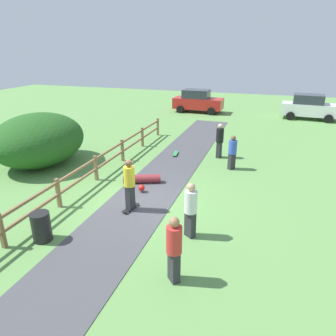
{
  "coord_description": "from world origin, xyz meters",
  "views": [
    {
      "loc": [
        4.26,
        -9.59,
        5.42
      ],
      "look_at": [
        0.69,
        1.17,
        1.0
      ],
      "focal_mm": 33.55,
      "sensor_mm": 36.0,
      "label": 1
    }
  ],
  "objects": [
    {
      "name": "ground_plane",
      "position": [
        0.0,
        0.0,
        0.0
      ],
      "size": [
        60.0,
        60.0,
        0.0
      ],
      "primitive_type": "plane",
      "color": "#60934C"
    },
    {
      "name": "asphalt_path",
      "position": [
        0.0,
        0.0,
        0.01
      ],
      "size": [
        2.4,
        28.0,
        0.02
      ],
      "primitive_type": "cube",
      "color": "#47474C",
      "rests_on": "ground_plane"
    },
    {
      "name": "wooden_fence",
      "position": [
        -2.6,
        0.0,
        0.67
      ],
      "size": [
        0.12,
        18.12,
        1.1
      ],
      "color": "olive",
      "rests_on": "ground_plane"
    },
    {
      "name": "parked_car_white",
      "position": [
        7.05,
        17.21,
        0.96
      ],
      "size": [
        4.31,
        2.22,
        1.92
      ],
      "color": "silver",
      "rests_on": "ground_plane"
    },
    {
      "name": "trash_bin",
      "position": [
        -1.8,
        -3.19,
        0.45
      ],
      "size": [
        0.56,
        0.56,
        0.9
      ],
      "primitive_type": "cylinder",
      "color": "black",
      "rests_on": "ground_plane"
    },
    {
      "name": "bystander_black",
      "position": [
        1.91,
        5.87,
        0.99
      ],
      "size": [
        0.45,
        0.45,
        1.79
      ],
      "color": "#2D2D33",
      "rests_on": "ground_plane"
    },
    {
      "name": "skateboard_loose",
      "position": [
        -0.34,
        5.52,
        0.09
      ],
      "size": [
        0.31,
        0.82,
        0.08
      ],
      "color": "#338C4C",
      "rests_on": "asphalt_path"
    },
    {
      "name": "skater_fallen",
      "position": [
        -0.57,
        1.51,
        0.2
      ],
      "size": [
        1.58,
        1.42,
        0.36
      ],
      "color": "maroon",
      "rests_on": "asphalt_path"
    },
    {
      "name": "bush_large",
      "position": [
        -6.17,
        2.19,
        1.24
      ],
      "size": [
        3.95,
        4.73,
        2.48
      ],
      "primitive_type": "ellipsoid",
      "color": "#23561E",
      "rests_on": "ground_plane"
    },
    {
      "name": "bystander_white",
      "position": [
        2.32,
        -1.61,
        0.97
      ],
      "size": [
        0.53,
        0.53,
        1.76
      ],
      "color": "#2D2D33",
      "rests_on": "ground_plane"
    },
    {
      "name": "parked_car_red",
      "position": [
        -1.92,
        17.21,
        0.96
      ],
      "size": [
        4.23,
        2.06,
        1.92
      ],
      "color": "red",
      "rests_on": "ground_plane"
    },
    {
      "name": "bystander_blue",
      "position": [
        2.75,
        4.43,
        0.89
      ],
      "size": [
        0.53,
        0.53,
        1.62
      ],
      "color": "#2D2D33",
      "rests_on": "ground_plane"
    },
    {
      "name": "bystander_red",
      "position": [
        2.43,
        -3.62,
        0.98
      ],
      "size": [
        0.54,
        0.54,
        1.78
      ],
      "color": "#2D2D33",
      "rests_on": "ground_plane"
    },
    {
      "name": "skater_riding",
      "position": [
        -0.08,
        -0.7,
        1.07
      ],
      "size": [
        0.44,
        0.82,
        1.87
      ],
      "color": "black",
      "rests_on": "asphalt_path"
    }
  ]
}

